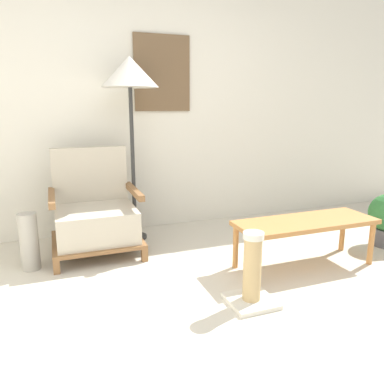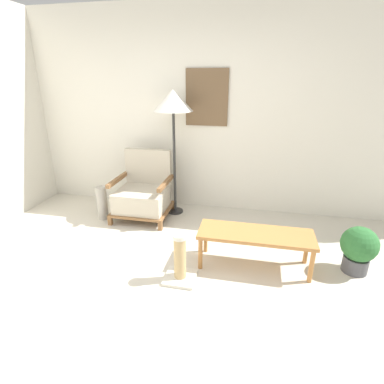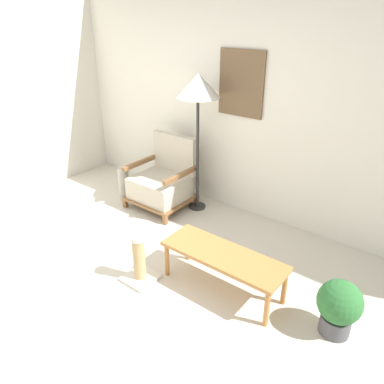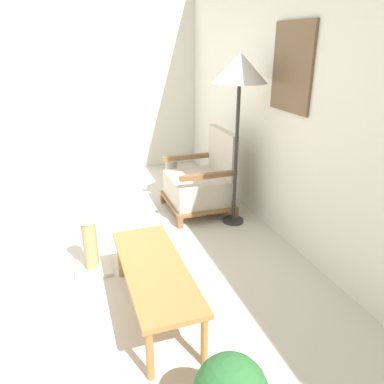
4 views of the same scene
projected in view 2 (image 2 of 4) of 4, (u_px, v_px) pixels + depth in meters
name	position (u px, v px, depth m)	size (l,w,h in m)	color
ground_plane	(139.00, 308.00, 2.50)	(14.00, 14.00, 0.00)	beige
wall_back	(194.00, 113.00, 4.06)	(8.00, 0.09, 2.70)	silver
armchair	(143.00, 194.00, 4.04)	(0.73, 0.66, 0.89)	brown
floor_lamp	(173.00, 104.00, 3.75)	(0.51, 0.51, 1.66)	#2D2D2D
coffee_table	(255.00, 237.00, 2.95)	(1.12, 0.40, 0.38)	#B2753D
vase	(102.00, 203.00, 4.01)	(0.14, 0.14, 0.45)	#9E998E
potted_plant	(359.00, 248.00, 2.88)	(0.34, 0.34, 0.48)	#4C4C51
scratching_post	(180.00, 262.00, 2.79)	(0.29, 0.29, 0.48)	beige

